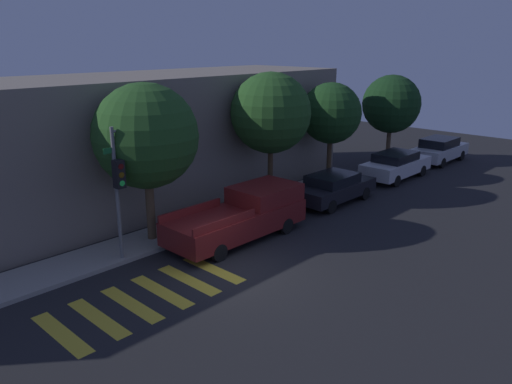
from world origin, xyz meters
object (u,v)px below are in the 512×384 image
at_px(pickup_truck, 243,215).
at_px(tree_near_corner, 146,136).
at_px(sedan_middle, 396,165).
at_px(tree_midblock, 271,113).
at_px(sedan_near_corner, 333,187).
at_px(sedan_far_end, 439,149).
at_px(traffic_light_pole, 129,167).
at_px(tree_far_end, 331,113).
at_px(tree_behind_truck, 391,104).

height_order(pickup_truck, tree_near_corner, tree_near_corner).
relative_size(sedan_middle, tree_midblock, 0.79).
height_order(pickup_truck, sedan_near_corner, pickup_truck).
height_order(sedan_far_end, tree_near_corner, tree_near_corner).
bearing_deg(sedan_near_corner, pickup_truck, 180.00).
bearing_deg(traffic_light_pole, tree_far_end, 3.80).
height_order(traffic_light_pole, tree_near_corner, tree_near_corner).
bearing_deg(sedan_near_corner, sedan_middle, 0.00).
bearing_deg(pickup_truck, sedan_far_end, -0.00).
xyz_separation_m(traffic_light_pole, tree_behind_truck, (18.23, 0.81, 0.38)).
bearing_deg(pickup_truck, tree_far_end, 14.03).
bearing_deg(tree_behind_truck, tree_near_corner, 180.00).
xyz_separation_m(pickup_truck, tree_far_end, (8.31, 2.08, 2.72)).
relative_size(pickup_truck, sedan_near_corner, 1.30).
distance_m(sedan_near_corner, tree_behind_truck, 9.25).
distance_m(pickup_truck, sedan_near_corner, 5.78).
height_order(pickup_truck, tree_midblock, tree_midblock).
xyz_separation_m(pickup_truck, tree_near_corner, (-2.63, 2.08, 3.02)).
bearing_deg(tree_behind_truck, tree_far_end, 180.00).
distance_m(pickup_truck, tree_behind_truck, 14.73).
xyz_separation_m(traffic_light_pole, sedan_middle, (15.39, -1.27, -2.41)).
relative_size(traffic_light_pole, sedan_near_corner, 1.05).
xyz_separation_m(sedan_far_end, tree_far_end, (-8.53, 2.08, 2.84)).
xyz_separation_m(sedan_middle, tree_near_corner, (-14.13, 2.08, 3.14)).
distance_m(sedan_near_corner, sedan_middle, 5.72).
bearing_deg(tree_behind_truck, sedan_middle, -143.83).
bearing_deg(tree_near_corner, tree_midblock, 0.00).
xyz_separation_m(traffic_light_pole, tree_far_end, (12.20, 0.81, 0.44)).
height_order(sedan_near_corner, sedan_middle, sedan_middle).
height_order(tree_midblock, tree_behind_truck, tree_midblock).
height_order(pickup_truck, sedan_far_end, pickup_truck).
bearing_deg(sedan_near_corner, tree_midblock, 133.48).
distance_m(tree_near_corner, tree_behind_truck, 16.97).
distance_m(traffic_light_pole, sedan_near_corner, 10.06).
xyz_separation_m(tree_far_end, tree_behind_truck, (6.03, 0.00, -0.06)).
relative_size(traffic_light_pole, pickup_truck, 0.81).
distance_m(tree_midblock, tree_far_end, 4.52).
relative_size(sedan_near_corner, sedan_middle, 0.94).
height_order(sedan_middle, tree_near_corner, tree_near_corner).
bearing_deg(sedan_middle, sedan_near_corner, -180.00).
bearing_deg(sedan_far_end, tree_midblock, 170.95).
bearing_deg(pickup_truck, tree_midblock, 28.58).
relative_size(sedan_far_end, tree_near_corner, 0.77).
relative_size(pickup_truck, tree_behind_truck, 1.07).
relative_size(sedan_middle, tree_near_corner, 0.80).
distance_m(sedan_near_corner, sedan_far_end, 11.06).
distance_m(sedan_near_corner, tree_midblock, 4.40).
relative_size(sedan_far_end, tree_far_end, 0.87).
distance_m(sedan_far_end, tree_behind_truck, 4.27).
bearing_deg(pickup_truck, sedan_near_corner, -0.00).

